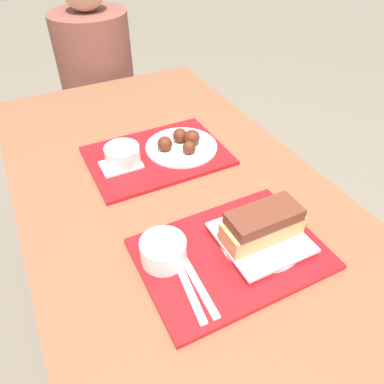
{
  "coord_description": "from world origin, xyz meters",
  "views": [
    {
      "loc": [
        -0.31,
        -0.64,
        1.41
      ],
      "look_at": [
        0.02,
        0.02,
        0.78
      ],
      "focal_mm": 35.0,
      "sensor_mm": 36.0,
      "label": 1
    }
  ],
  "objects_px": {
    "tray_far": "(157,156)",
    "brisket_sandwich_plate": "(262,230)",
    "bowl_coleslaw_near": "(163,250)",
    "bowl_coleslaw_far": "(122,154)",
    "tray_near": "(231,254)",
    "wings_plate_far": "(182,144)",
    "person_seated_across": "(96,66)"
  },
  "relations": [
    {
      "from": "wings_plate_far",
      "to": "brisket_sandwich_plate",
      "type": "bearing_deg",
      "value": -90.56
    },
    {
      "from": "wings_plate_far",
      "to": "person_seated_across",
      "type": "relative_size",
      "value": 0.31
    },
    {
      "from": "bowl_coleslaw_far",
      "to": "wings_plate_far",
      "type": "relative_size",
      "value": 0.46
    },
    {
      "from": "brisket_sandwich_plate",
      "to": "person_seated_across",
      "type": "height_order",
      "value": "person_seated_across"
    },
    {
      "from": "tray_near",
      "to": "bowl_coleslaw_far",
      "type": "bearing_deg",
      "value": 103.48
    },
    {
      "from": "bowl_coleslaw_far",
      "to": "tray_near",
      "type": "bearing_deg",
      "value": -76.52
    },
    {
      "from": "bowl_coleslaw_near",
      "to": "bowl_coleslaw_far",
      "type": "height_order",
      "value": "same"
    },
    {
      "from": "tray_far",
      "to": "tray_near",
      "type": "bearing_deg",
      "value": -90.15
    },
    {
      "from": "bowl_coleslaw_far",
      "to": "bowl_coleslaw_near",
      "type": "bearing_deg",
      "value": -95.74
    },
    {
      "from": "tray_far",
      "to": "person_seated_across",
      "type": "height_order",
      "value": "person_seated_across"
    },
    {
      "from": "bowl_coleslaw_near",
      "to": "wings_plate_far",
      "type": "height_order",
      "value": "wings_plate_far"
    },
    {
      "from": "brisket_sandwich_plate",
      "to": "person_seated_across",
      "type": "xyz_separation_m",
      "value": [
        -0.04,
        1.27,
        -0.06
      ]
    },
    {
      "from": "tray_near",
      "to": "wings_plate_far",
      "type": "height_order",
      "value": "wings_plate_far"
    },
    {
      "from": "bowl_coleslaw_near",
      "to": "wings_plate_far",
      "type": "distance_m",
      "value": 0.44
    },
    {
      "from": "tray_near",
      "to": "bowl_coleslaw_far",
      "type": "distance_m",
      "value": 0.45
    },
    {
      "from": "tray_near",
      "to": "bowl_coleslaw_near",
      "type": "relative_size",
      "value": 4.04
    },
    {
      "from": "brisket_sandwich_plate",
      "to": "tray_near",
      "type": "bearing_deg",
      "value": 179.07
    },
    {
      "from": "bowl_coleslaw_near",
      "to": "person_seated_across",
      "type": "relative_size",
      "value": 0.14
    },
    {
      "from": "wings_plate_far",
      "to": "person_seated_across",
      "type": "height_order",
      "value": "person_seated_across"
    },
    {
      "from": "tray_near",
      "to": "wings_plate_far",
      "type": "distance_m",
      "value": 0.44
    },
    {
      "from": "bowl_coleslaw_far",
      "to": "person_seated_across",
      "type": "height_order",
      "value": "person_seated_across"
    },
    {
      "from": "bowl_coleslaw_near",
      "to": "wings_plate_far",
      "type": "bearing_deg",
      "value": 59.32
    },
    {
      "from": "tray_far",
      "to": "brisket_sandwich_plate",
      "type": "distance_m",
      "value": 0.45
    },
    {
      "from": "bowl_coleslaw_near",
      "to": "person_seated_across",
      "type": "distance_m",
      "value": 1.23
    },
    {
      "from": "tray_near",
      "to": "brisket_sandwich_plate",
      "type": "distance_m",
      "value": 0.09
    },
    {
      "from": "brisket_sandwich_plate",
      "to": "person_seated_across",
      "type": "relative_size",
      "value": 0.27
    },
    {
      "from": "tray_near",
      "to": "bowl_coleslaw_near",
      "type": "bearing_deg",
      "value": 160.98
    },
    {
      "from": "bowl_coleslaw_far",
      "to": "wings_plate_far",
      "type": "distance_m",
      "value": 0.19
    },
    {
      "from": "tray_near",
      "to": "person_seated_across",
      "type": "bearing_deg",
      "value": 88.24
    },
    {
      "from": "bowl_coleslaw_far",
      "to": "wings_plate_far",
      "type": "xyz_separation_m",
      "value": [
        0.19,
        -0.01,
        -0.01
      ]
    },
    {
      "from": "tray_far",
      "to": "bowl_coleslaw_near",
      "type": "bearing_deg",
      "value": -110.6
    },
    {
      "from": "tray_far",
      "to": "bowl_coleslaw_far",
      "type": "xyz_separation_m",
      "value": [
        -0.11,
        0.0,
        0.04
      ]
    }
  ]
}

